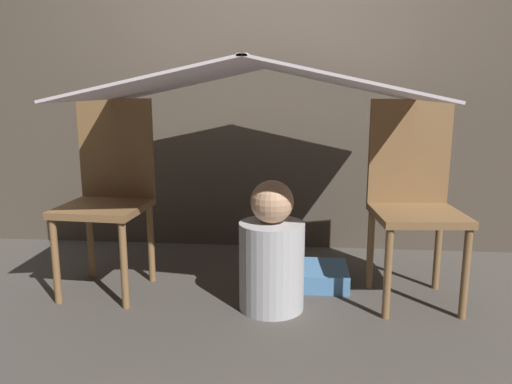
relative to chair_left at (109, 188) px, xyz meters
name	(u,v)px	position (x,y,z in m)	size (l,w,h in m)	color
ground_plane	(255,301)	(0.78, -0.14, -0.54)	(8.80, 8.80, 0.00)	#47423D
wall_back	(268,57)	(0.78, 0.79, 0.71)	(7.00, 0.05, 2.50)	#4C4238
chair_left	(109,188)	(0.00, 0.00, 0.00)	(0.44, 0.44, 1.00)	brown
chair_right	(413,193)	(1.56, 0.00, 0.00)	(0.45, 0.45, 1.00)	brown
sheet_canopy	(256,81)	(0.78, -0.08, 0.55)	(1.58, 1.16, 0.18)	silver
person_front	(272,255)	(0.87, -0.21, -0.27)	(0.31, 0.31, 0.64)	#B2B2B7
floor_cushion	(311,275)	(1.07, 0.11, -0.49)	(0.40, 0.32, 0.10)	#4C7FB2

